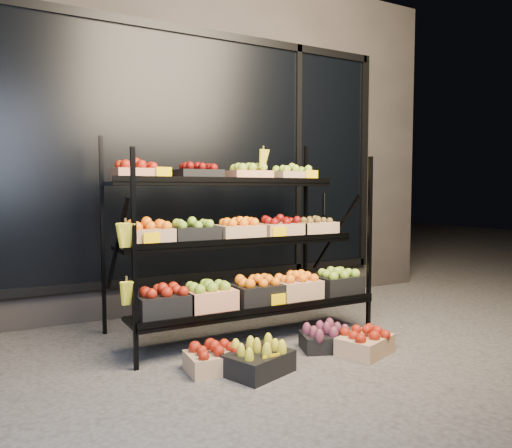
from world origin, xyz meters
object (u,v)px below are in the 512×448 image
display_rack (241,241)px  floor_crate_midright (365,342)px  floor_crate_left (215,358)px  floor_crate_midleft (259,359)px

display_rack → floor_crate_midright: (0.56, -0.92, -0.69)m
floor_crate_left → floor_crate_midright: size_ratio=0.83×
floor_crate_midright → floor_crate_left: bearing=148.0°
display_rack → floor_crate_midleft: display_rack is taller
floor_crate_left → floor_crate_midright: floor_crate_midright is taller
display_rack → floor_crate_midright: display_rack is taller
floor_crate_midright → floor_crate_midleft: bearing=156.8°
floor_crate_midleft → floor_crate_midright: 0.88m
display_rack → floor_crate_left: bearing=-128.3°
floor_crate_midleft → floor_crate_midright: size_ratio=1.05×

